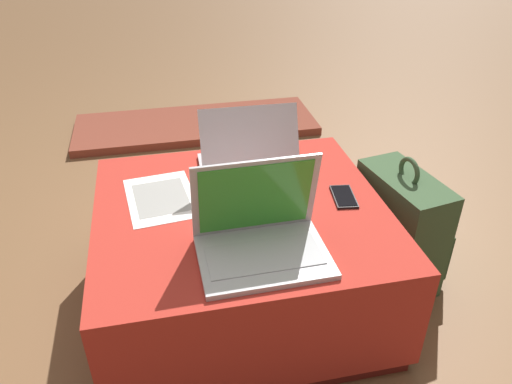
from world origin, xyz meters
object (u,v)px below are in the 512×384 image
object	(u,v)px
backpack	(401,229)
paper_sheet	(161,197)
laptop_far	(248,161)
laptop_near	(261,235)
cell_phone	(344,197)

from	to	relation	value
backpack	paper_sheet	size ratio (longest dim) A/B	1.53
laptop_far	backpack	xyz separation A→B (m)	(0.52, -0.17, -0.25)
backpack	laptop_far	bearing A→B (deg)	62.43
laptop_near	cell_phone	world-z (taller)	laptop_near
laptop_far	cell_phone	xyz separation A→B (m)	(0.27, -0.21, -0.05)
cell_phone	backpack	world-z (taller)	backpack
laptop_far	backpack	bearing A→B (deg)	163.88
cell_phone	paper_sheet	bearing A→B (deg)	175.70
backpack	cell_phone	bearing A→B (deg)	90.46
laptop_near	backpack	bearing A→B (deg)	23.12
laptop_near	backpack	distance (m)	0.68
cell_phone	backpack	size ratio (longest dim) A/B	0.29
cell_phone	laptop_near	bearing A→B (deg)	-139.01
backpack	paper_sheet	xyz separation A→B (m)	(-0.83, 0.08, 0.20)
paper_sheet	cell_phone	bearing A→B (deg)	-18.59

